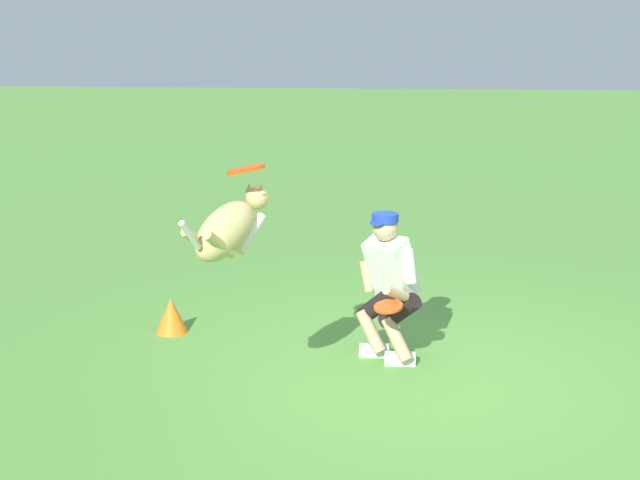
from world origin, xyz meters
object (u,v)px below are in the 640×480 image
(person, at_px, (389,282))
(dog, at_px, (229,228))
(training_cone, at_px, (171,315))
(frisbee_flying, at_px, (246,169))
(frisbee_held, at_px, (388,307))

(person, bearing_deg, dog, -4.02)
(dog, distance_m, training_cone, 2.35)
(dog, xyz_separation_m, frisbee_flying, (-0.10, -0.17, 0.39))
(dog, relative_size, frisbee_flying, 3.44)
(person, height_order, dog, dog)
(frisbee_flying, xyz_separation_m, training_cone, (0.99, -1.60, -1.65))
(frisbee_flying, distance_m, training_cone, 2.50)
(dog, bearing_deg, training_cone, 52.48)
(person, relative_size, frisbee_flying, 4.72)
(person, bearing_deg, frisbee_flying, -5.56)
(frisbee_held, bearing_deg, frisbee_flying, 33.40)
(dog, distance_m, frisbee_flying, 0.43)
(frisbee_held, height_order, training_cone, frisbee_held)
(person, relative_size, training_cone, 3.95)
(frisbee_flying, relative_size, training_cone, 0.84)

